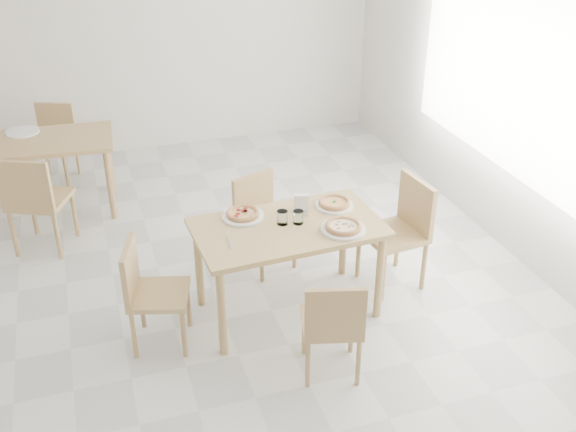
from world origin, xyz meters
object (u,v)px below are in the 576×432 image
object	(u,v)px
chair_west	(147,288)
napkin_holder	(301,203)
tumbler_b	(298,217)
plate_mushroom	(343,229)
pizza_margherita	(334,203)
pizza_mushroom	(343,226)
pizza_pepperoni	(243,213)
chair_back_n	(54,137)
plate_empty	(22,132)
plate_margherita	(334,205)
second_table	(44,150)
chair_north	(261,215)
tumbler_a	(282,218)
chair_south	(333,322)
plate_pepperoni	(243,216)
chair_back_s	(34,197)
chair_east	(402,225)
main_table	(288,237)

from	to	relation	value
chair_west	napkin_holder	world-z (taller)	napkin_holder
tumbler_b	plate_mushroom	bearing A→B (deg)	-35.47
pizza_margherita	napkin_holder	size ratio (longest dim) A/B	2.33
chair_west	pizza_mushroom	world-z (taller)	chair_west
pizza_pepperoni	chair_back_n	distance (m)	3.09
pizza_mushroom	plate_empty	size ratio (longest dim) A/B	1.00
plate_margherita	second_table	xyz separation A→B (m)	(-2.11, 2.07, -0.11)
chair_north	plate_empty	world-z (taller)	chair_north
tumbler_a	plate_empty	distance (m)	3.05
tumbler_a	plate_empty	world-z (taller)	tumbler_a
chair_south	tumbler_a	world-z (taller)	tumbler_a
tumbler_a	chair_back_n	distance (m)	3.37
pizza_margherita	pizza_pepperoni	size ratio (longest dim) A/B	0.96
chair_north	plate_margherita	bearing A→B (deg)	-71.42
second_table	plate_pepperoni	bearing A→B (deg)	-51.10
plate_pepperoni	second_table	bearing A→B (deg)	124.81
plate_margherita	chair_back_s	xyz separation A→B (m)	(-2.21, 1.32, -0.22)
chair_west	pizza_mushroom	size ratio (longest dim) A/B	2.58
plate_mushroom	pizza_margherita	size ratio (longest dim) A/B	1.03
pizza_mushroom	chair_back_s	world-z (taller)	chair_back_s
chair_south	second_table	xyz separation A→B (m)	(-1.73, 3.04, 0.19)
chair_east	napkin_holder	size ratio (longest dim) A/B	6.71
plate_pepperoni	tumbler_a	size ratio (longest dim) A/B	2.98
napkin_holder	chair_east	bearing A→B (deg)	13.35
plate_margherita	tumbler_b	world-z (taller)	tumbler_b
chair_north	napkin_holder	size ratio (longest dim) A/B	5.95
chair_east	pizza_mushroom	xyz separation A→B (m)	(-0.64, -0.29, 0.26)
plate_pepperoni	pizza_mushroom	world-z (taller)	pizza_mushroom
plate_margherita	plate_pepperoni	distance (m)	0.71
chair_north	plate_mushroom	distance (m)	1.02
plate_margherita	chair_back_n	bearing A→B (deg)	125.59
chair_north	plate_pepperoni	bearing A→B (deg)	-138.46
chair_west	napkin_holder	xyz separation A→B (m)	(1.21, 0.24, 0.34)
main_table	pizza_margherita	bearing A→B (deg)	18.99
pizza_pepperoni	second_table	distance (m)	2.46
plate_mushroom	chair_east	bearing A→B (deg)	24.54
second_table	plate_empty	distance (m)	0.32
chair_north	plate_pepperoni	distance (m)	0.64
chair_south	chair_east	distance (m)	1.31
plate_pepperoni	chair_back_s	size ratio (longest dim) A/B	0.34
napkin_holder	plate_pepperoni	bearing A→B (deg)	-165.87
main_table	plate_mushroom	bearing A→B (deg)	-30.29
tumbler_b	chair_back_n	world-z (taller)	tumbler_b
pizza_mushroom	plate_empty	bearing A→B (deg)	129.60
tumbler_a	chair_back_s	bearing A→B (deg)	140.41
chair_west	pizza_margherita	xyz separation A→B (m)	(1.47, 0.23, 0.31)
plate_mushroom	plate_empty	size ratio (longest dim) A/B	1.03
chair_south	plate_margherita	bearing A→B (deg)	-96.32
plate_pepperoni	napkin_holder	distance (m)	0.45
pizza_mushroom	pizza_pepperoni	xyz separation A→B (m)	(-0.63, 0.41, 0.00)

